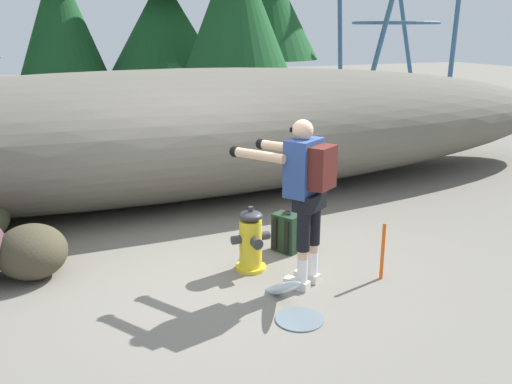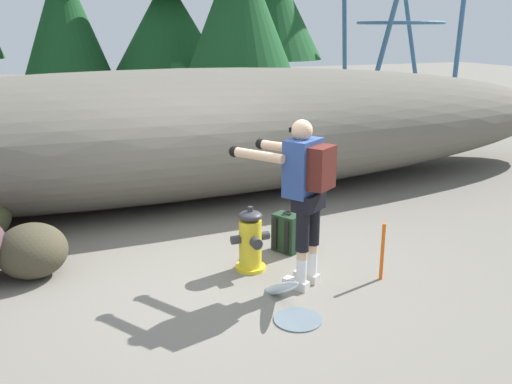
{
  "view_description": "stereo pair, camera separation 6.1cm",
  "coord_description": "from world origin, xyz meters",
  "px_view_note": "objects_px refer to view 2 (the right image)",
  "views": [
    {
      "loc": [
        -1.81,
        -4.87,
        2.46
      ],
      "look_at": [
        0.35,
        0.36,
        0.75
      ],
      "focal_mm": 38.27,
      "sensor_mm": 36.0,
      "label": 1
    },
    {
      "loc": [
        -1.75,
        -4.89,
        2.46
      ],
      "look_at": [
        0.35,
        0.36,
        0.75
      ],
      "focal_mm": 38.27,
      "sensor_mm": 36.0,
      "label": 2
    }
  ],
  "objects_px": {
    "fire_hydrant": "(250,241)",
    "survey_stake": "(382,252)",
    "boulder_small": "(32,251)",
    "utility_worker": "(303,183)",
    "spare_backpack": "(287,233)"
  },
  "relations": [
    {
      "from": "fire_hydrant",
      "to": "boulder_small",
      "type": "xyz_separation_m",
      "value": [
        -2.13,
        0.68,
        -0.04
      ]
    },
    {
      "from": "fire_hydrant",
      "to": "boulder_small",
      "type": "distance_m",
      "value": 2.23
    },
    {
      "from": "fire_hydrant",
      "to": "utility_worker",
      "type": "bearing_deg",
      "value": -57.29
    },
    {
      "from": "boulder_small",
      "to": "survey_stake",
      "type": "xyz_separation_m",
      "value": [
        3.27,
        -1.4,
        0.02
      ]
    },
    {
      "from": "survey_stake",
      "to": "boulder_small",
      "type": "bearing_deg",
      "value": 156.87
    },
    {
      "from": "utility_worker",
      "to": "boulder_small",
      "type": "xyz_separation_m",
      "value": [
        -2.46,
        1.2,
        -0.77
      ]
    },
    {
      "from": "fire_hydrant",
      "to": "utility_worker",
      "type": "distance_m",
      "value": 0.96
    },
    {
      "from": "fire_hydrant",
      "to": "utility_worker",
      "type": "height_order",
      "value": "utility_worker"
    },
    {
      "from": "utility_worker",
      "to": "spare_backpack",
      "type": "distance_m",
      "value": 1.2
    },
    {
      "from": "utility_worker",
      "to": "survey_stake",
      "type": "xyz_separation_m",
      "value": [
        0.81,
        -0.2,
        -0.75
      ]
    },
    {
      "from": "fire_hydrant",
      "to": "spare_backpack",
      "type": "bearing_deg",
      "value": 28.67
    },
    {
      "from": "spare_backpack",
      "to": "survey_stake",
      "type": "xyz_separation_m",
      "value": [
        0.57,
        -1.03,
        0.08
      ]
    },
    {
      "from": "utility_worker",
      "to": "survey_stake",
      "type": "height_order",
      "value": "utility_worker"
    },
    {
      "from": "boulder_small",
      "to": "survey_stake",
      "type": "bearing_deg",
      "value": -23.13
    },
    {
      "from": "fire_hydrant",
      "to": "survey_stake",
      "type": "bearing_deg",
      "value": -32.15
    }
  ]
}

